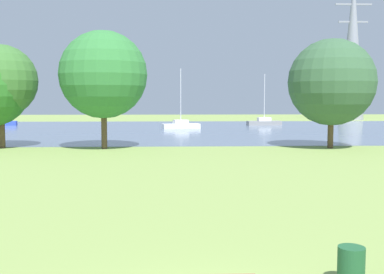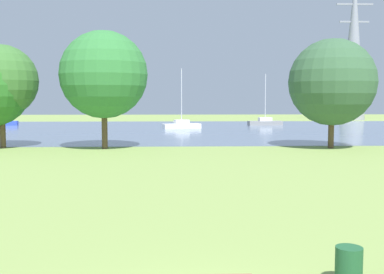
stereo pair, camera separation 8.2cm
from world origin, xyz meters
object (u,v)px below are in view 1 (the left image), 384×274
at_px(sailboat_gray, 264,122).
at_px(electricity_pylon, 352,48).
at_px(tree_east_far, 0,81).
at_px(tree_mid_shore, 103,75).
at_px(sailboat_white, 181,125).
at_px(litter_bin, 351,266).
at_px(tree_east_near, 332,82).

height_order(sailboat_gray, electricity_pylon, electricity_pylon).
xyz_separation_m(tree_east_far, tree_mid_shore, (7.98, -0.85, 0.45)).
height_order(sailboat_gray, sailboat_white, sailboat_white).
bearing_deg(litter_bin, sailboat_gray, 80.84).
distance_m(litter_bin, electricity_pylon, 78.65).
height_order(tree_east_far, tree_east_near, tree_east_near).
bearing_deg(sailboat_gray, tree_east_near, -91.33).
bearing_deg(tree_mid_shore, litter_bin, -71.36).
bearing_deg(electricity_pylon, tree_east_near, -112.52).
bearing_deg(sailboat_white, litter_bin, -86.83).
bearing_deg(sailboat_gray, sailboat_white, -150.47).
height_order(tree_mid_shore, electricity_pylon, electricity_pylon).
xyz_separation_m(tree_east_near, electricity_pylon, (19.17, 46.23, 7.48)).
distance_m(sailboat_white, tree_east_near, 26.51).
distance_m(litter_bin, tree_east_near, 28.11).
xyz_separation_m(sailboat_white, tree_mid_shore, (-6.20, -23.40, 5.16)).
bearing_deg(litter_bin, tree_east_near, 72.26).
xyz_separation_m(litter_bin, electricity_pylon, (27.62, 72.63, 12.15)).
bearing_deg(tree_mid_shore, tree_east_far, 173.90).
relative_size(sailboat_white, tree_east_near, 0.90).
relative_size(sailboat_gray, tree_mid_shore, 0.81).
bearing_deg(sailboat_gray, electricity_pylon, 40.73).
xyz_separation_m(sailboat_gray, electricity_pylon, (18.47, 15.90, 12.09)).
relative_size(litter_bin, tree_mid_shore, 0.09).
height_order(litter_bin, electricity_pylon, electricity_pylon).
distance_m(tree_east_far, tree_mid_shore, 8.04).
bearing_deg(tree_mid_shore, sailboat_gray, 59.00).
bearing_deg(tree_mid_shore, tree_east_near, -0.58).
relative_size(tree_east_far, electricity_pylon, 0.32).
height_order(sailboat_gray, tree_east_far, tree_east_far).
bearing_deg(sailboat_gray, tree_east_far, -131.69).
height_order(sailboat_gray, tree_mid_shore, tree_mid_shore).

